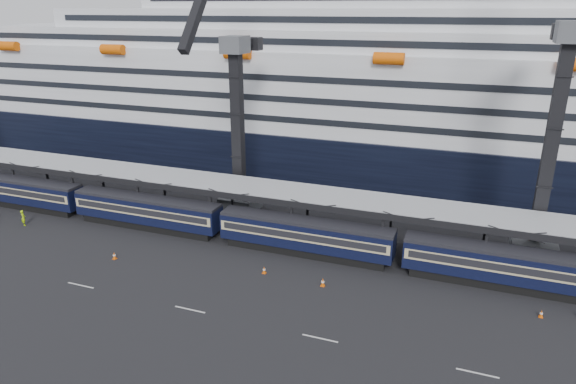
% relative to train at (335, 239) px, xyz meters
% --- Properties ---
extents(ground, '(260.00, 260.00, 0.00)m').
position_rel_train_xyz_m(ground, '(4.65, -10.00, -2.20)').
color(ground, black).
rests_on(ground, ground).
extents(lane_markings, '(111.00, 4.27, 0.02)m').
position_rel_train_xyz_m(lane_markings, '(12.80, -15.23, -2.19)').
color(lane_markings, beige).
rests_on(lane_markings, ground).
extents(train, '(133.05, 3.00, 4.05)m').
position_rel_train_xyz_m(train, '(0.00, 0.00, 0.00)').
color(train, black).
rests_on(train, ground).
extents(canopy, '(130.00, 6.25, 5.53)m').
position_rel_train_xyz_m(canopy, '(4.65, 4.00, 3.05)').
color(canopy, gray).
rests_on(canopy, ground).
extents(cruise_ship, '(214.09, 28.84, 34.00)m').
position_rel_train_xyz_m(cruise_ship, '(3.57, 35.99, 10.14)').
color(cruise_ship, black).
rests_on(cruise_ship, ground).
extents(crane_dark_near, '(4.50, 17.75, 35.08)m').
position_rel_train_xyz_m(crane_dark_near, '(-15.35, 8.59, 9.73)').
color(crane_dark_near, '#494B50').
rests_on(crane_dark_near, ground).
extents(crane_dark_mid, '(4.50, 18.24, 39.64)m').
position_rel_train_xyz_m(crane_dark_mid, '(19.65, 7.59, 11.16)').
color(crane_dark_mid, '#494B50').
rests_on(crane_dark_mid, ground).
extents(worker, '(0.85, 0.80, 1.96)m').
position_rel_train_xyz_m(worker, '(-38.01, -4.78, -1.22)').
color(worker, '#A2D60B').
rests_on(worker, ground).
extents(traffic_cone_b, '(0.41, 0.41, 0.81)m').
position_rel_train_xyz_m(traffic_cone_b, '(-21.86, -8.32, -1.80)').
color(traffic_cone_b, '#DB5506').
rests_on(traffic_cone_b, ground).
extents(traffic_cone_c, '(0.38, 0.38, 0.77)m').
position_rel_train_xyz_m(traffic_cone_c, '(-5.78, -5.64, -1.82)').
color(traffic_cone_c, '#DB5506').
rests_on(traffic_cone_c, ground).
extents(traffic_cone_d, '(0.42, 0.42, 0.84)m').
position_rel_train_xyz_m(traffic_cone_d, '(0.45, -5.98, -1.79)').
color(traffic_cone_d, '#DB5506').
rests_on(traffic_cone_d, ground).
extents(traffic_cone_f, '(0.36, 0.36, 0.72)m').
position_rel_train_xyz_m(traffic_cone_f, '(19.59, -4.48, -1.85)').
color(traffic_cone_f, '#DB5506').
rests_on(traffic_cone_f, ground).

